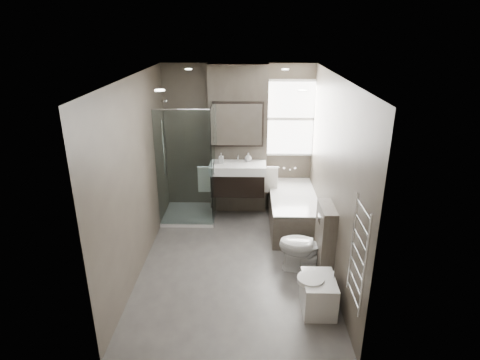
{
  "coord_description": "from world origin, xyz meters",
  "views": [
    {
      "loc": [
        0.18,
        -4.97,
        3.19
      ],
      "look_at": [
        0.07,
        0.15,
        1.2
      ],
      "focal_mm": 30.0,
      "sensor_mm": 36.0,
      "label": 1
    }
  ],
  "objects_px": {
    "vanity": "(238,178)",
    "toilet": "(306,246)",
    "bathtub": "(293,209)",
    "bidet": "(318,293)"
  },
  "relations": [
    {
      "from": "vanity",
      "to": "toilet",
      "type": "bearing_deg",
      "value": -59.04
    },
    {
      "from": "toilet",
      "to": "bidet",
      "type": "distance_m",
      "value": 0.84
    },
    {
      "from": "vanity",
      "to": "bathtub",
      "type": "height_order",
      "value": "vanity"
    },
    {
      "from": "toilet",
      "to": "bidet",
      "type": "bearing_deg",
      "value": 14.07
    },
    {
      "from": "vanity",
      "to": "toilet",
      "type": "height_order",
      "value": "vanity"
    },
    {
      "from": "vanity",
      "to": "bidet",
      "type": "relative_size",
      "value": 1.75
    },
    {
      "from": "vanity",
      "to": "bidet",
      "type": "distance_m",
      "value": 2.7
    },
    {
      "from": "bidet",
      "to": "vanity",
      "type": "bearing_deg",
      "value": 112.53
    },
    {
      "from": "bathtub",
      "to": "toilet",
      "type": "distance_m",
      "value": 1.29
    },
    {
      "from": "vanity",
      "to": "bidet",
      "type": "bearing_deg",
      "value": -67.47
    }
  ]
}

